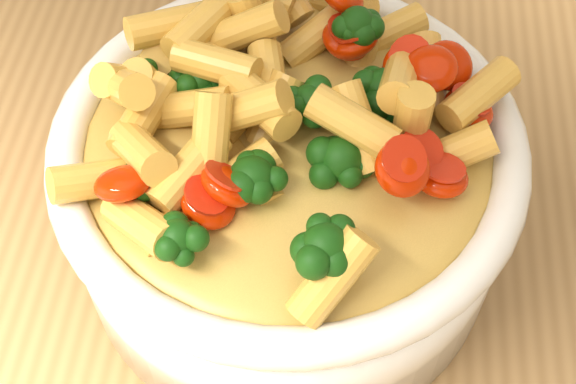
{
  "coord_description": "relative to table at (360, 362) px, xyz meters",
  "views": [
    {
      "loc": [
        -0.03,
        -0.24,
        1.34
      ],
      "look_at": [
        -0.06,
        0.03,
        0.96
      ],
      "focal_mm": 50.0,
      "sensor_mm": 36.0,
      "label": 1
    }
  ],
  "objects": [
    {
      "name": "serving_bowl",
      "position": [
        -0.06,
        0.03,
        0.16
      ],
      "size": [
        0.26,
        0.26,
        0.11
      ],
      "color": "white",
      "rests_on": "table"
    },
    {
      "name": "table",
      "position": [
        0.0,
        0.0,
        0.0
      ],
      "size": [
        1.2,
        0.8,
        0.9
      ],
      "color": "#A37946",
      "rests_on": "ground"
    },
    {
      "name": "pasta_salad",
      "position": [
        -0.06,
        0.03,
        0.23
      ],
      "size": [
        0.21,
        0.21,
        0.05
      ],
      "color": "#FFC350",
      "rests_on": "serving_bowl"
    }
  ]
}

